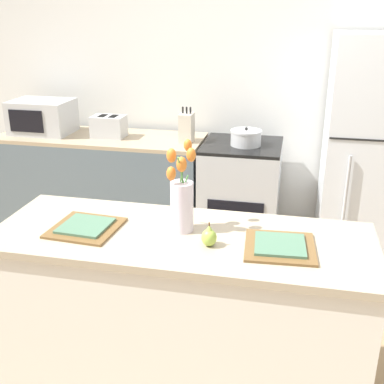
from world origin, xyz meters
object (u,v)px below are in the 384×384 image
(knife_block, at_px, (187,127))
(pear_figurine, at_px, (209,237))
(cooking_pot, at_px, (246,138))
(toaster, at_px, (109,126))
(plate_setting_left, at_px, (86,227))
(microwave, at_px, (42,117))
(stove_range, at_px, (240,199))
(flower_vase, at_px, (182,198))
(refrigerator, at_px, (371,157))
(plate_setting_right, at_px, (280,246))

(knife_block, bearing_deg, pear_figurine, -73.80)
(cooking_pot, bearing_deg, toaster, 179.15)
(plate_setting_left, height_order, microwave, microwave)
(stove_range, relative_size, pear_figurine, 8.07)
(flower_vase, xyz_separation_m, toaster, (-0.97, 1.53, -0.06))
(stove_range, bearing_deg, refrigerator, 0.04)
(pear_figurine, height_order, toaster, toaster)
(pear_figurine, height_order, plate_setting_right, pear_figurine)
(plate_setting_right, bearing_deg, pear_figurine, -172.15)
(microwave, xyz_separation_m, knife_block, (1.23, -0.02, -0.02))
(plate_setting_left, height_order, plate_setting_right, same)
(cooking_pot, bearing_deg, pear_figurine, -89.30)
(plate_setting_left, xyz_separation_m, plate_setting_right, (0.92, 0.00, 0.00))
(refrigerator, relative_size, microwave, 3.62)
(stove_range, bearing_deg, cooking_pot, -47.28)
(cooking_pot, bearing_deg, flower_vase, -95.15)
(plate_setting_left, bearing_deg, cooking_pot, 69.80)
(flower_vase, bearing_deg, microwave, 135.16)
(plate_setting_left, bearing_deg, plate_setting_right, 0.00)
(pear_figurine, bearing_deg, stove_range, 91.70)
(refrigerator, xyz_separation_m, plate_setting_left, (-1.51, -1.64, 0.04))
(stove_range, xyz_separation_m, pear_figurine, (0.05, -1.68, 0.49))
(plate_setting_left, relative_size, knife_block, 1.21)
(toaster, xyz_separation_m, knife_block, (0.64, -0.00, 0.03))
(pear_figurine, height_order, cooking_pot, cooking_pot)
(refrigerator, height_order, knife_block, refrigerator)
(plate_setting_right, relative_size, cooking_pot, 1.38)
(plate_setting_right, bearing_deg, stove_range, 102.43)
(refrigerator, xyz_separation_m, knife_block, (-1.38, -0.02, 0.16))
(cooking_pot, bearing_deg, plate_setting_left, -110.20)
(cooking_pot, bearing_deg, plate_setting_right, -78.34)
(stove_range, height_order, plate_setting_left, plate_setting_left)
(stove_range, xyz_separation_m, cooking_pot, (0.03, -0.03, 0.52))
(toaster, bearing_deg, plate_setting_left, -72.37)
(stove_range, bearing_deg, pear_figurine, -88.30)
(refrigerator, height_order, toaster, refrigerator)
(stove_range, height_order, refrigerator, refrigerator)
(cooking_pot, distance_m, knife_block, 0.47)
(plate_setting_left, xyz_separation_m, knife_block, (0.13, 1.62, 0.12))
(stove_range, distance_m, knife_block, 0.71)
(toaster, bearing_deg, flower_vase, -57.65)
(plate_setting_right, relative_size, microwave, 0.68)
(refrigerator, height_order, microwave, refrigerator)
(stove_range, xyz_separation_m, toaster, (-1.08, -0.02, 0.54))
(pear_figurine, relative_size, toaster, 0.40)
(toaster, bearing_deg, plate_setting_right, -48.45)
(microwave, distance_m, knife_block, 1.23)
(toaster, relative_size, knife_block, 1.04)
(pear_figurine, distance_m, knife_block, 1.73)
(stove_range, relative_size, knife_block, 3.38)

